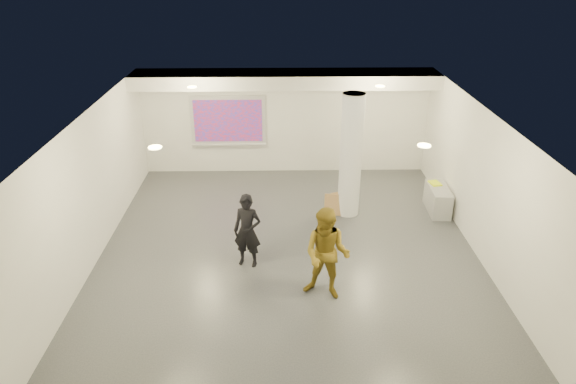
{
  "coord_description": "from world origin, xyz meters",
  "views": [
    {
      "loc": [
        -0.18,
        -9.37,
        5.91
      ],
      "look_at": [
        0.0,
        0.4,
        1.25
      ],
      "focal_mm": 32.0,
      "sensor_mm": 36.0,
      "label": 1
    }
  ],
  "objects_px": {
    "projection_screen": "(228,121)",
    "man": "(327,254)",
    "woman": "(247,231)",
    "column": "(351,156)",
    "credenza": "(438,199)"
  },
  "relations": [
    {
      "from": "projection_screen",
      "to": "man",
      "type": "height_order",
      "value": "projection_screen"
    },
    {
      "from": "woman",
      "to": "man",
      "type": "relative_size",
      "value": 0.87
    },
    {
      "from": "woman",
      "to": "man",
      "type": "distance_m",
      "value": 1.85
    },
    {
      "from": "column",
      "to": "credenza",
      "type": "height_order",
      "value": "column"
    },
    {
      "from": "credenza",
      "to": "man",
      "type": "bearing_deg",
      "value": -129.89
    },
    {
      "from": "column",
      "to": "man",
      "type": "height_order",
      "value": "column"
    },
    {
      "from": "man",
      "to": "column",
      "type": "bearing_deg",
      "value": 96.31
    },
    {
      "from": "column",
      "to": "woman",
      "type": "relative_size",
      "value": 1.92
    },
    {
      "from": "column",
      "to": "man",
      "type": "relative_size",
      "value": 1.67
    },
    {
      "from": "man",
      "to": "projection_screen",
      "type": "bearing_deg",
      "value": 131.32
    },
    {
      "from": "credenza",
      "to": "woman",
      "type": "xyz_separation_m",
      "value": [
        -4.55,
        -2.29,
        0.46
      ]
    },
    {
      "from": "projection_screen",
      "to": "man",
      "type": "xyz_separation_m",
      "value": [
        2.27,
        -5.95,
        -0.63
      ]
    },
    {
      "from": "projection_screen",
      "to": "woman",
      "type": "height_order",
      "value": "projection_screen"
    },
    {
      "from": "column",
      "to": "man",
      "type": "xyz_separation_m",
      "value": [
        -0.83,
        -3.3,
        -0.6
      ]
    },
    {
      "from": "credenza",
      "to": "man",
      "type": "xyz_separation_m",
      "value": [
        -3.05,
        -3.37,
        0.58
      ]
    }
  ]
}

